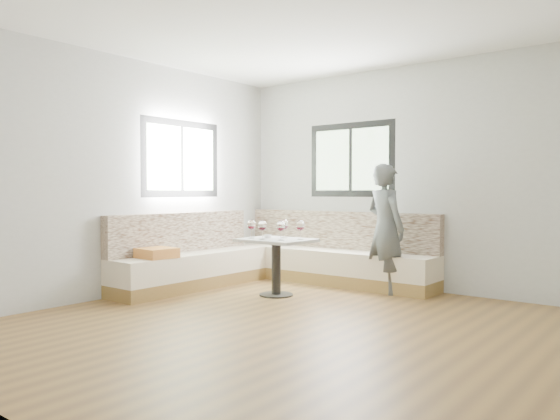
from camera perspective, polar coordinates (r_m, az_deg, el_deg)
name	(u,v)px	position (r m, az deg, el deg)	size (l,w,h in m)	color
room	(291,171)	(4.95, 1.14, 4.11)	(5.01, 5.01, 2.81)	brown
banquette	(271,260)	(7.15, -0.99, -5.21)	(2.90, 2.80, 0.95)	olive
table	(276,253)	(6.42, -0.40, -4.52)	(0.82, 0.64, 0.67)	black
person	(385,228)	(6.68, 10.96, -1.90)	(0.57, 0.37, 1.56)	#4E5354
olive_ramekin	(268,236)	(6.52, -1.28, -2.77)	(0.09, 0.09, 0.04)	white
wine_glass_a	(251,225)	(6.46, -3.00, -1.58)	(0.10, 0.10, 0.23)	white
wine_glass_b	(262,226)	(6.26, -1.86, -1.69)	(0.10, 0.10, 0.23)	white
wine_glass_c	(281,227)	(6.17, 0.09, -1.75)	(0.10, 0.10, 0.23)	white
wine_glass_d	(284,225)	(6.49, 0.44, -1.56)	(0.10, 0.10, 0.23)	white
wine_glass_e	(300,226)	(6.27, 2.13, -1.69)	(0.10, 0.10, 0.23)	white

